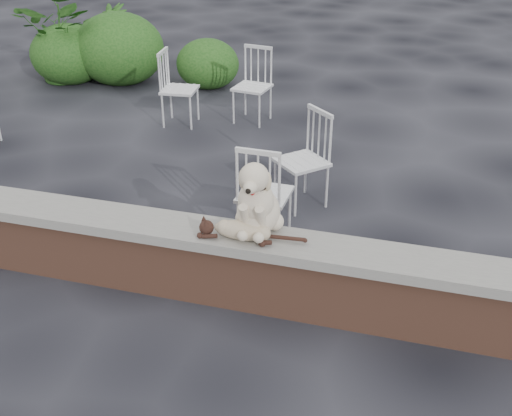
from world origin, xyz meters
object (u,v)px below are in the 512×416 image
(chair_b, at_px, (252,86))
(potted_plant_b, at_px, (113,38))
(dog, at_px, (259,194))
(chair_d, at_px, (302,160))
(potted_plant_a, at_px, (63,34))
(cat, at_px, (242,229))
(chair_e, at_px, (179,88))
(chair_c, at_px, (265,192))

(chair_b, bearing_deg, potted_plant_b, 157.34)
(chair_b, bearing_deg, dog, -65.04)
(chair_d, bearing_deg, potted_plant_a, -171.28)
(potted_plant_b, bearing_deg, potted_plant_a, -119.63)
(cat, xyz_separation_m, chair_e, (-1.88, 3.44, -0.19))
(chair_c, height_order, chair_e, same)
(chair_d, xyz_separation_m, potted_plant_b, (-3.90, 3.73, 0.05))
(chair_b, distance_m, chair_c, 2.97)
(chair_e, xyz_separation_m, potted_plant_b, (-1.95, 2.00, 0.05))
(dog, height_order, chair_b, dog)
(cat, relative_size, chair_e, 0.98)
(chair_d, distance_m, potted_plant_b, 5.40)
(chair_b, xyz_separation_m, chair_e, (-0.85, -0.34, 0.00))
(chair_e, relative_size, potted_plant_b, 0.91)
(cat, xyz_separation_m, potted_plant_b, (-3.83, 5.44, -0.14))
(chair_b, height_order, chair_c, same)
(chair_b, distance_m, potted_plant_b, 3.25)
(chair_d, distance_m, chair_e, 2.61)
(cat, relative_size, chair_d, 0.98)
(dog, bearing_deg, chair_b, 105.20)
(dog, relative_size, potted_plant_a, 0.42)
(chair_c, bearing_deg, chair_d, -100.49)
(chair_d, height_order, chair_e, same)
(cat, bearing_deg, chair_c, 93.79)
(chair_d, distance_m, potted_plant_a, 5.26)
(chair_d, bearing_deg, dog, -46.00)
(dog, distance_m, potted_plant_a, 6.28)
(chair_e, distance_m, potted_plant_a, 2.69)
(dog, relative_size, chair_d, 0.64)
(chair_d, relative_size, chair_e, 1.00)
(chair_b, distance_m, chair_d, 2.35)
(dog, bearing_deg, potted_plant_b, 124.69)
(cat, relative_size, potted_plant_b, 0.89)
(cat, height_order, potted_plant_a, potted_plant_a)
(dog, height_order, chair_c, dog)
(cat, xyz_separation_m, potted_plant_a, (-4.25, 4.70, 0.05))
(chair_c, bearing_deg, potted_plant_a, -40.35)
(potted_plant_b, bearing_deg, chair_b, -30.63)
(potted_plant_a, bearing_deg, chair_d, -34.79)
(chair_e, bearing_deg, chair_d, -137.71)
(dog, distance_m, chair_e, 3.85)
(potted_plant_b, bearing_deg, chair_e, -45.71)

